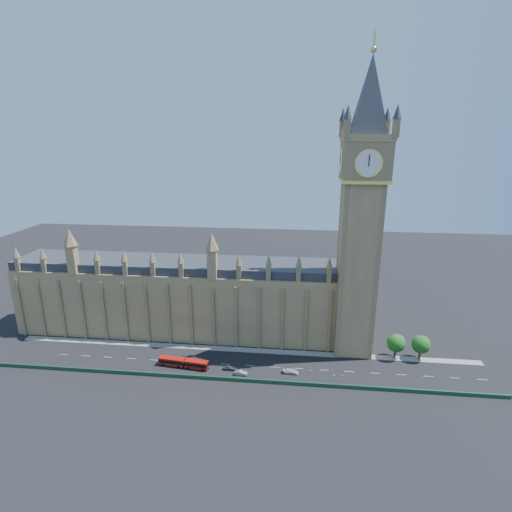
# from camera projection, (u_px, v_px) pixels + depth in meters

# --- Properties ---
(ground) EXTENTS (400.00, 400.00, 0.00)m
(ground) POSITION_uv_depth(u_px,v_px,m) (237.00, 365.00, 129.95)
(ground) COLOR black
(ground) RESTS_ON ground
(palace_westminster) EXTENTS (120.00, 20.00, 28.00)m
(palace_westminster) POSITION_uv_depth(u_px,v_px,m) (180.00, 296.00, 149.49)
(palace_westminster) COLOR olive
(palace_westminster) RESTS_ON ground
(elizabeth_tower) EXTENTS (20.59, 20.59, 105.00)m
(elizabeth_tower) POSITION_uv_depth(u_px,v_px,m) (363.00, 193.00, 123.65)
(elizabeth_tower) COLOR olive
(elizabeth_tower) RESTS_ON ground
(bridge_parapet) EXTENTS (160.00, 0.60, 1.20)m
(bridge_parapet) POSITION_uv_depth(u_px,v_px,m) (232.00, 379.00, 121.21)
(bridge_parapet) COLOR #1E4C2D
(bridge_parapet) RESTS_ON ground
(kerb_north) EXTENTS (160.00, 3.00, 0.16)m
(kerb_north) POSITION_uv_depth(u_px,v_px,m) (241.00, 350.00, 138.97)
(kerb_north) COLOR gray
(kerb_north) RESTS_ON ground
(tree_east_near) EXTENTS (6.00, 6.00, 8.50)m
(tree_east_near) POSITION_uv_depth(u_px,v_px,m) (397.00, 343.00, 132.53)
(tree_east_near) COLOR #382619
(tree_east_near) RESTS_ON ground
(tree_east_far) EXTENTS (6.00, 6.00, 8.50)m
(tree_east_far) POSITION_uv_depth(u_px,v_px,m) (422.00, 344.00, 131.71)
(tree_east_far) COLOR #382619
(tree_east_far) RESTS_ON ground
(red_bus) EXTENTS (16.59, 4.26, 2.79)m
(red_bus) POSITION_uv_depth(u_px,v_px,m) (183.00, 363.00, 128.38)
(red_bus) COLOR #B8140C
(red_bus) RESTS_ON ground
(car_grey) EXTENTS (4.00, 1.70, 1.35)m
(car_grey) POSITION_uv_depth(u_px,v_px,m) (229.00, 368.00, 127.03)
(car_grey) COLOR #3B3D43
(car_grey) RESTS_ON ground
(car_silver) EXTENTS (4.21, 1.63, 1.37)m
(car_silver) POSITION_uv_depth(u_px,v_px,m) (241.00, 373.00, 124.31)
(car_silver) COLOR #999BA0
(car_silver) RESTS_ON ground
(car_white) EXTENTS (4.92, 2.18, 1.40)m
(car_white) POSITION_uv_depth(u_px,v_px,m) (291.00, 371.00, 125.11)
(car_white) COLOR silver
(car_white) RESTS_ON ground
(cone_a) EXTENTS (0.49, 0.49, 0.64)m
(cone_a) POSITION_uv_depth(u_px,v_px,m) (280.00, 367.00, 127.97)
(cone_a) COLOR black
(cone_a) RESTS_ON ground
(cone_b) EXTENTS (0.52, 0.52, 0.74)m
(cone_b) POSITION_uv_depth(u_px,v_px,m) (334.00, 375.00, 123.54)
(cone_b) COLOR black
(cone_b) RESTS_ON ground
(cone_c) EXTENTS (0.51, 0.51, 0.65)m
(cone_c) POSITION_uv_depth(u_px,v_px,m) (310.00, 371.00, 126.13)
(cone_c) COLOR black
(cone_c) RESTS_ON ground
(cone_d) EXTENTS (0.54, 0.54, 0.67)m
(cone_d) POSITION_uv_depth(u_px,v_px,m) (342.00, 376.00, 123.51)
(cone_d) COLOR black
(cone_d) RESTS_ON ground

